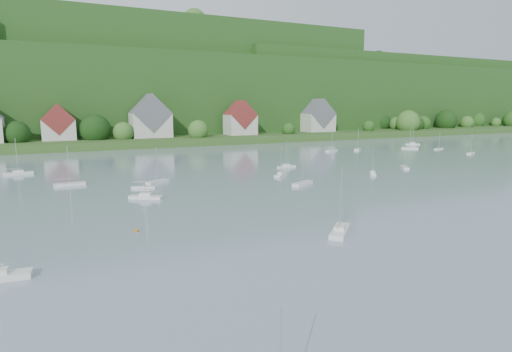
# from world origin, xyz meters

# --- Properties ---
(far_shore_strip) EXTENTS (600.00, 60.00, 3.00)m
(far_shore_strip) POSITION_xyz_m (0.00, 200.00, 1.50)
(far_shore_strip) COLOR #34531F
(far_shore_strip) RESTS_ON ground
(forested_ridge) EXTENTS (620.00, 181.22, 69.89)m
(forested_ridge) POSITION_xyz_m (0.39, 268.57, 22.89)
(forested_ridge) COLOR #184215
(forested_ridge) RESTS_ON ground
(village_building_1) EXTENTS (12.00, 9.36, 14.00)m
(village_building_1) POSITION_xyz_m (-30.00, 189.00, 8.75)
(village_building_1) COLOR beige
(village_building_1) RESTS_ON far_shore_strip
(village_building_2) EXTENTS (16.00, 11.44, 18.00)m
(village_building_2) POSITION_xyz_m (5.00, 188.00, 10.27)
(village_building_2) COLOR beige
(village_building_2) RESTS_ON far_shore_strip
(village_building_3) EXTENTS (13.00, 10.40, 15.50)m
(village_building_3) POSITION_xyz_m (45.00, 186.00, 9.43)
(village_building_3) COLOR beige
(village_building_3) RESTS_ON far_shore_strip
(village_building_4) EXTENTS (15.00, 10.40, 16.50)m
(village_building_4) POSITION_xyz_m (90.00, 190.00, 9.59)
(village_building_4) COLOR beige
(village_building_4) RESTS_ON far_shore_strip
(near_sailboat_3) EXTENTS (5.91, 5.80, 8.74)m
(near_sailboat_3) POSITION_xyz_m (-0.72, 51.19, 0.46)
(near_sailboat_3) COLOR white
(near_sailboat_3) RESTS_ON ground
(mooring_buoy_3) EXTENTS (0.50, 0.50, 0.50)m
(mooring_buoy_3) POSITION_xyz_m (-24.19, 63.63, 0.00)
(mooring_buoy_3) COLOR orange
(mooring_buoy_3) RESTS_ON ground
(far_sailboat_cluster) EXTENTS (195.47, 68.96, 8.71)m
(far_sailboat_cluster) POSITION_xyz_m (9.45, 112.47, 0.37)
(far_sailboat_cluster) COLOR white
(far_sailboat_cluster) RESTS_ON ground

